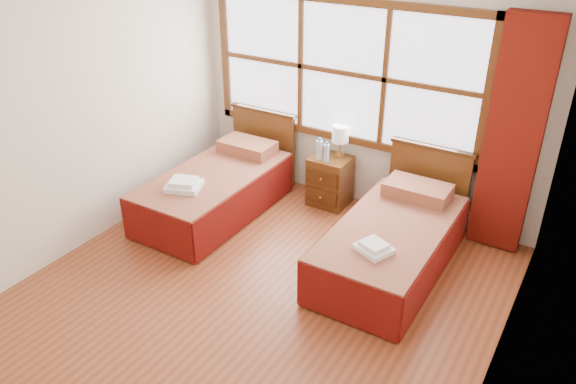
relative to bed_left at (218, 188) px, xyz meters
The scene contains 14 objects.
floor 1.74m from the bed_left, 44.27° to the right, with size 4.50×4.50×0.00m, color brown.
wall_back 1.91m from the bed_left, 40.54° to the left, with size 4.00×4.00×0.00m, color silver.
wall_left 1.75m from the bed_left, 122.74° to the right, with size 4.50×4.50×0.00m, color silver.
wall_right 3.59m from the bed_left, 20.36° to the right, with size 4.50×4.50×0.00m, color silver.
window 1.86m from the bed_left, 45.97° to the left, with size 3.16×0.06×1.56m.
curtain 3.10m from the bed_left, 17.86° to the left, with size 0.50×0.16×2.30m, color #69130A.
bed_left is the anchor object (origin of this frame).
bed_right 2.08m from the bed_left, ahead, with size 0.95×1.97×0.92m.
nightstand 1.27m from the bed_left, 38.66° to the left, with size 0.43×0.43×0.58m.
towels_left 0.56m from the bed_left, 94.45° to the right, with size 0.43×0.41×0.10m.
towels_right 2.18m from the bed_left, 14.22° to the right, with size 0.36×0.34×0.08m.
lamp 1.49m from the bed_left, 40.40° to the left, with size 0.19×0.19×0.36m.
bottle_near 1.21m from the bed_left, 37.82° to the left, with size 0.07×0.07×0.25m.
bottle_far 1.28m from the bed_left, 35.22° to the left, with size 0.06×0.06×0.23m.
Camera 1 is at (2.32, -3.12, 3.21)m, focal length 35.00 mm.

